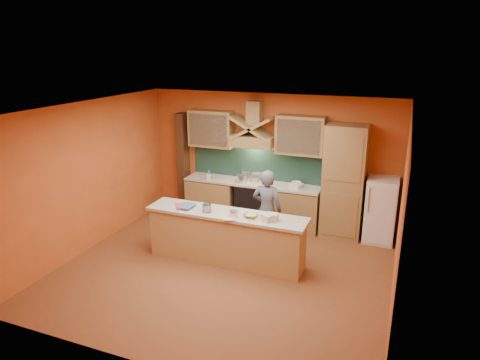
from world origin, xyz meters
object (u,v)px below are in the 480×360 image
at_px(fridge, 381,210).
at_px(kitchen_scale, 233,215).
at_px(person, 267,210).
at_px(mixing_bowl, 251,215).
at_px(stove, 252,202).

distance_m(fridge, kitchen_scale, 3.10).
distance_m(person, mixing_bowl, 0.85).
relative_size(fridge, kitchen_scale, 10.86).
bearing_deg(fridge, stove, 180.00).
xyz_separation_m(stove, kitchen_scale, (0.41, -2.05, 0.54)).
xyz_separation_m(person, kitchen_scale, (-0.30, -0.94, 0.21)).
distance_m(kitchen_scale, mixing_bowl, 0.30).
bearing_deg(mixing_bowl, fridge, 43.73).
height_order(fridge, mixing_bowl, fridge).
relative_size(stove, mixing_bowl, 3.62).
bearing_deg(mixing_bowl, kitchen_scale, -156.71).
height_order(fridge, kitchen_scale, fridge).
distance_m(stove, kitchen_scale, 2.16).
relative_size(person, mixing_bowl, 6.28).
bearing_deg(stove, fridge, 0.00).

